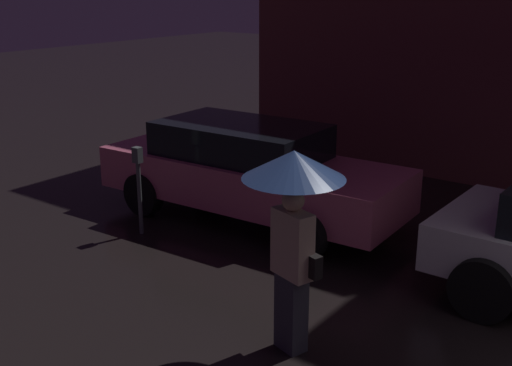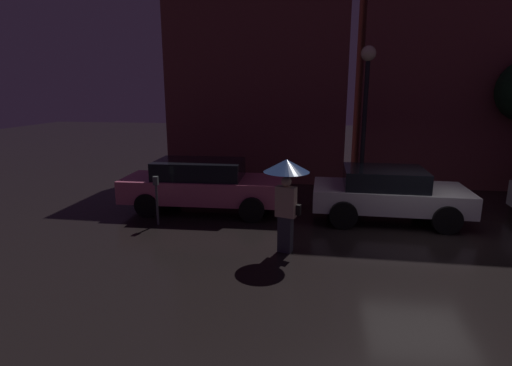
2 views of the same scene
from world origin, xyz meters
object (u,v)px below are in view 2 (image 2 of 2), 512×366
at_px(parking_meter, 157,195).
at_px(pedestrian_with_umbrella, 286,181).
at_px(parked_car_white, 387,192).
at_px(parked_car_pink, 205,184).
at_px(street_lamp_near, 366,89).

bearing_deg(parking_meter, pedestrian_with_umbrella, -20.18).
bearing_deg(parked_car_white, parking_meter, -166.16).
bearing_deg(parking_meter, parked_car_pink, 58.50).
distance_m(parked_car_white, parking_meter, 6.03).
bearing_deg(pedestrian_with_umbrella, parked_car_pink, 151.17).
distance_m(parked_car_pink, pedestrian_with_umbrella, 3.74).
xyz_separation_m(parking_meter, street_lamp_near, (5.45, 3.87, 2.62)).
height_order(parked_car_pink, street_lamp_near, street_lamp_near).
xyz_separation_m(parked_car_pink, parking_meter, (-0.86, -1.40, 0.02)).
bearing_deg(parked_car_pink, street_lamp_near, 26.10).
xyz_separation_m(parked_car_white, street_lamp_near, (-0.43, 2.52, 2.66)).
distance_m(pedestrian_with_umbrella, parking_meter, 3.69).
relative_size(parking_meter, street_lamp_near, 0.27).
bearing_deg(parked_car_white, parked_car_pink, -179.73).
height_order(parked_car_white, parking_meter, parked_car_white).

